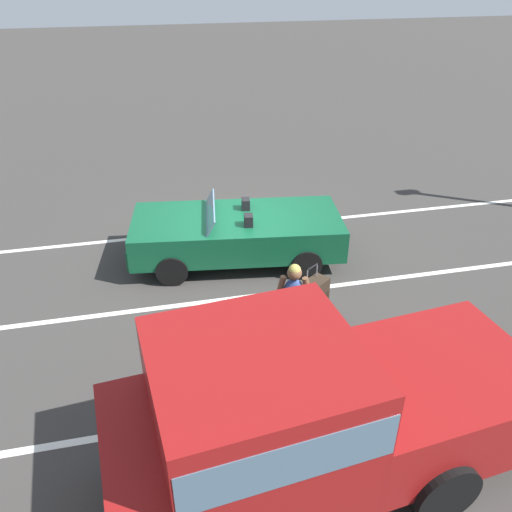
{
  "coord_description": "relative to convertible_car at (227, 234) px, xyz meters",
  "views": [
    {
      "loc": [
        1.59,
        8.97,
        5.44
      ],
      "look_at": [
        -0.12,
        1.23,
        0.75
      ],
      "focal_mm": 36.23,
      "sensor_mm": 36.0,
      "label": 1
    }
  ],
  "objects": [
    {
      "name": "lot_line_far",
      "position": [
        -0.21,
        4.11,
        -0.59
      ],
      "size": [
        18.0,
        0.12,
        0.01
      ],
      "primitive_type": "cube",
      "color": "silver",
      "rests_on": "ground_plane"
    },
    {
      "name": "lot_line_mid",
      "position": [
        -0.21,
        1.41,
        -0.59
      ],
      "size": [
        18.0,
        0.12,
        0.01
      ],
      "primitive_type": "cube",
      "color": "silver",
      "rests_on": "ground_plane"
    },
    {
      "name": "suitcase_medium_bright",
      "position": [
        0.11,
        2.76,
        -0.28
      ],
      "size": [
        0.46,
        0.43,
        0.91
      ],
      "rotation": [
        0.0,
        0.0,
        0.92
      ],
      "color": "orange",
      "rests_on": "ground_plane"
    },
    {
      "name": "ground_plane",
      "position": [
        -0.21,
        0.03,
        -0.59
      ],
      "size": [
        80.0,
        80.0,
        0.0
      ],
      "primitive_type": "plane",
      "color": "#383533"
    },
    {
      "name": "suitcase_small_carryon",
      "position": [
        -0.44,
        2.46,
        -0.33
      ],
      "size": [
        0.23,
        0.35,
        0.83
      ],
      "rotation": [
        0.0,
        0.0,
        6.2
      ],
      "color": "black",
      "rests_on": "ground_plane"
    },
    {
      "name": "suitcase_large_black",
      "position": [
        -1.12,
        2.25,
        -0.22
      ],
      "size": [
        0.55,
        0.51,
        1.0
      ],
      "rotation": [
        0.0,
        0.0,
        2.19
      ],
      "color": "#2D2319",
      "rests_on": "ground_plane"
    },
    {
      "name": "convertible_car",
      "position": [
        0.0,
        0.0,
        0.0
      ],
      "size": [
        4.33,
        2.27,
        1.24
      ],
      "rotation": [
        0.0,
        0.0,
        -0.13
      ],
      "color": "#0F4C2D",
      "rests_on": "ground_plane"
    },
    {
      "name": "lot_line_near",
      "position": [
        -0.21,
        -1.29,
        -0.59
      ],
      "size": [
        18.0,
        0.12,
        0.01
      ],
      "primitive_type": "cube",
      "color": "silver",
      "rests_on": "ground_plane"
    },
    {
      "name": "parked_pickup_truck_far",
      "position": [
        0.08,
        5.23,
        0.52
      ],
      "size": [
        5.18,
        2.48,
        2.1
      ],
      "rotation": [
        0.0,
        0.0,
        0.11
      ],
      "color": "maroon",
      "rests_on": "ground_plane"
    },
    {
      "name": "traveler_person",
      "position": [
        -0.48,
        3.09,
        0.34
      ],
      "size": [
        0.6,
        0.31,
        1.65
      ],
      "rotation": [
        0.0,
        0.0,
        -1.9
      ],
      "color": "#4C3F2D",
      "rests_on": "ground_plane"
    }
  ]
}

